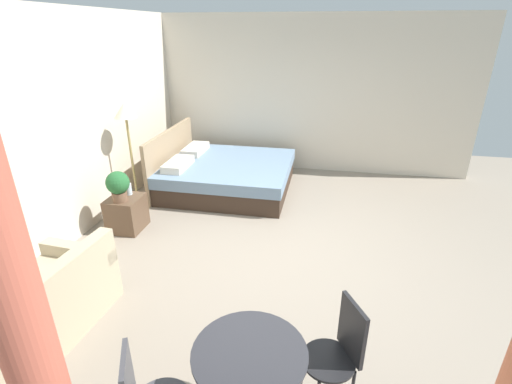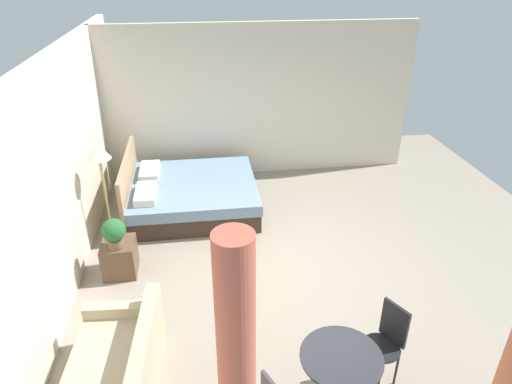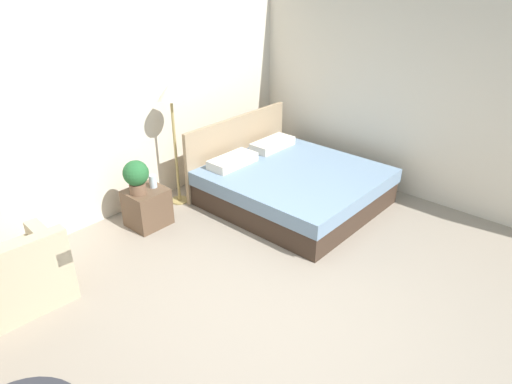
{
  "view_description": "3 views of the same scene",
  "coord_description": "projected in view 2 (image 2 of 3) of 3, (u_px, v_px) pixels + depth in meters",
  "views": [
    {
      "loc": [
        -4.04,
        -0.33,
        2.62
      ],
      "look_at": [
        0.17,
        0.51,
        0.72
      ],
      "focal_mm": 26.1,
      "sensor_mm": 36.0,
      "label": 1
    },
    {
      "loc": [
        -5.05,
        1.19,
        3.89
      ],
      "look_at": [
        0.28,
        0.46,
        1.05
      ],
      "focal_mm": 31.53,
      "sensor_mm": 36.0,
      "label": 2
    },
    {
      "loc": [
        -2.66,
        -1.97,
        2.99
      ],
      "look_at": [
        0.48,
        0.83,
        0.85
      ],
      "focal_mm": 32.04,
      "sensor_mm": 36.0,
      "label": 3
    }
  ],
  "objects": [
    {
      "name": "wall_right",
      "position": [
        259.0,
        102.0,
        8.5
      ],
      "size": [
        0.12,
        5.89,
        2.87
      ],
      "primitive_type": "cube",
      "color": "beige",
      "rests_on": "ground"
    },
    {
      "name": "balcony_table",
      "position": [
        339.0,
        373.0,
        4.09
      ],
      "size": [
        0.75,
        0.75,
        0.74
      ],
      "color": "#2D2D33",
      "rests_on": "ground"
    },
    {
      "name": "floor_lamp",
      "position": [
        100.0,
        160.0,
        6.13
      ],
      "size": [
        0.32,
        0.32,
        1.65
      ],
      "color": "#99844C",
      "rests_on": "ground"
    },
    {
      "name": "potted_plant",
      "position": [
        114.0,
        232.0,
        5.82
      ],
      "size": [
        0.31,
        0.31,
        0.42
      ],
      "color": "brown",
      "rests_on": "nightstand"
    },
    {
      "name": "bed",
      "position": [
        190.0,
        194.0,
        7.68
      ],
      "size": [
        1.98,
        2.14,
        1.01
      ],
      "color": "#38281E",
      "rests_on": "ground"
    },
    {
      "name": "couch",
      "position": [
        116.0,
        377.0,
        4.34
      ],
      "size": [
        1.59,
        0.93,
        0.79
      ],
      "color": "tan",
      "rests_on": "ground"
    },
    {
      "name": "ground_plane",
      "position": [
        290.0,
        265.0,
        6.39
      ],
      "size": [
        9.35,
        8.89,
        0.02
      ],
      "primitive_type": "cube",
      "color": "gray"
    },
    {
      "name": "wall_back",
      "position": [
        53.0,
        187.0,
        5.36
      ],
      "size": [
        9.35,
        0.12,
        2.87
      ],
      "primitive_type": "cube",
      "color": "beige",
      "rests_on": "ground"
    },
    {
      "name": "cafe_chair_near_window",
      "position": [
        387.0,
        338.0,
        4.41
      ],
      "size": [
        0.52,
        0.52,
        0.93
      ],
      "color": "black",
      "rests_on": "ground"
    },
    {
      "name": "nightstand",
      "position": [
        120.0,
        257.0,
        6.13
      ],
      "size": [
        0.47,
        0.44,
        0.48
      ],
      "color": "brown",
      "rests_on": "ground"
    },
    {
      "name": "vase",
      "position": [
        118.0,
        233.0,
        6.08
      ],
      "size": [
        0.09,
        0.09,
        0.16
      ],
      "color": "silver",
      "rests_on": "nightstand"
    }
  ]
}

